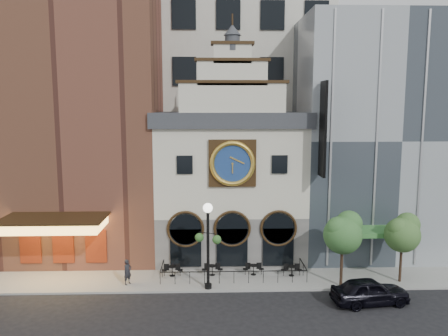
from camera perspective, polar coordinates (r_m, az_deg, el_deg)
name	(u,v)px	position (r m, az deg, el deg)	size (l,w,h in m)	color
ground	(235,292)	(31.52, 1.43, -15.92)	(120.00, 120.00, 0.00)	black
sidewalk	(233,277)	(33.79, 1.18, -14.09)	(44.00, 5.00, 0.15)	gray
clock_building	(230,179)	(37.14, 0.79, -1.46)	(12.60, 8.78, 18.65)	#605E5B
theater_building	(80,109)	(40.37, -18.27, 7.33)	(14.00, 15.60, 25.00)	brown
retail_building	(373,137)	(41.53, 18.91, 3.91)	(14.00, 14.40, 20.00)	gray
office_tower	(225,40)	(49.35, 0.15, 16.39)	(20.00, 16.00, 40.00)	#B9B6A7
cafe_railing	(233,271)	(33.60, 1.19, -13.26)	(10.60, 2.60, 0.90)	black
bistro_0	(172,270)	(33.90, -6.78, -13.10)	(1.58, 0.68, 0.90)	black
bistro_1	(212,269)	(33.83, -1.54, -13.09)	(1.58, 0.68, 0.90)	black
bistro_2	(253,269)	(33.98, 3.86, -13.01)	(1.58, 0.68, 0.90)	black
bistro_3	(292,270)	(34.11, 8.82, -13.01)	(1.58, 0.68, 0.90)	black
car_right	(370,291)	(31.04, 18.53, -15.02)	(2.02, 5.03, 1.71)	black
pedestrian	(128,272)	(32.83, -12.49, -13.11)	(0.67, 0.44, 1.84)	black
lamppost	(208,236)	(30.49, -2.11, -8.89)	(1.84, 1.16, 6.11)	black
tree_left	(343,232)	(32.01, 15.32, -8.04)	(2.80, 2.69, 5.38)	#382619
tree_right	(403,232)	(34.23, 22.32, -7.73)	(2.63, 2.53, 5.06)	#382619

